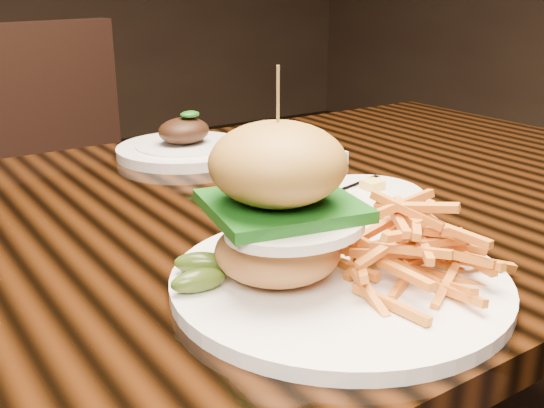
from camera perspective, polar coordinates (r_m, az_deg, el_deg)
dining_table at (r=0.91m, az=-2.95°, el=-4.77°), size 1.60×0.90×0.75m
burger_plate at (r=0.63m, az=5.55°, el=-2.73°), size 0.34×0.34×0.22m
side_saucer at (r=0.93m, az=8.46°, el=0.95°), size 0.16×0.16×0.02m
ramekin at (r=1.06m, az=4.14°, el=3.96°), size 0.09×0.09×0.03m
far_dish at (r=1.15m, az=-7.83°, el=5.10°), size 0.24×0.24×0.08m
chair_far at (r=1.74m, az=-17.39°, el=1.49°), size 0.57×0.57×0.95m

